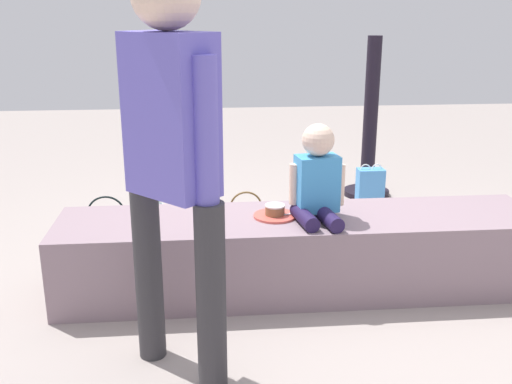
{
  "coord_description": "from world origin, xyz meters",
  "views": [
    {
      "loc": [
        -0.49,
        -2.81,
        1.43
      ],
      "look_at": [
        -0.26,
        -0.35,
        0.66
      ],
      "focal_mm": 41.28,
      "sensor_mm": 36.0,
      "label": 1
    }
  ],
  "objects_px": {
    "adult_standing": "(172,142)",
    "handbag_black_leather": "(107,228)",
    "child_seated": "(317,178)",
    "water_bottle_near_gift": "(158,212)",
    "gift_bag": "(370,191)",
    "party_cup_red": "(304,211)",
    "cake_plate": "(275,213)",
    "handbag_brown_canvas": "(246,223)"
  },
  "relations": [
    {
      "from": "adult_standing",
      "to": "gift_bag",
      "type": "bearing_deg",
      "value": 54.58
    },
    {
      "from": "child_seated",
      "to": "cake_plate",
      "type": "bearing_deg",
      "value": 168.21
    },
    {
      "from": "handbag_black_leather",
      "to": "handbag_brown_canvas",
      "type": "height_order",
      "value": "handbag_brown_canvas"
    },
    {
      "from": "water_bottle_near_gift",
      "to": "handbag_brown_canvas",
      "type": "bearing_deg",
      "value": -31.17
    },
    {
      "from": "adult_standing",
      "to": "gift_bag",
      "type": "distance_m",
      "value": 2.37
    },
    {
      "from": "gift_bag",
      "to": "water_bottle_near_gift",
      "type": "distance_m",
      "value": 1.51
    },
    {
      "from": "gift_bag",
      "to": "handbag_brown_canvas",
      "type": "relative_size",
      "value": 1.13
    },
    {
      "from": "gift_bag",
      "to": "party_cup_red",
      "type": "height_order",
      "value": "gift_bag"
    },
    {
      "from": "adult_standing",
      "to": "water_bottle_near_gift",
      "type": "height_order",
      "value": "adult_standing"
    },
    {
      "from": "cake_plate",
      "to": "party_cup_red",
      "type": "bearing_deg",
      "value": 72.18
    },
    {
      "from": "party_cup_red",
      "to": "handbag_black_leather",
      "type": "distance_m",
      "value": 1.37
    },
    {
      "from": "adult_standing",
      "to": "party_cup_red",
      "type": "xyz_separation_m",
      "value": [
        0.82,
        1.78,
        -0.91
      ]
    },
    {
      "from": "handbag_black_leather",
      "to": "handbag_brown_canvas",
      "type": "relative_size",
      "value": 0.99
    },
    {
      "from": "party_cup_red",
      "to": "cake_plate",
      "type": "bearing_deg",
      "value": -107.82
    },
    {
      "from": "child_seated",
      "to": "gift_bag",
      "type": "relative_size",
      "value": 1.29
    },
    {
      "from": "gift_bag",
      "to": "cake_plate",
      "type": "bearing_deg",
      "value": -126.37
    },
    {
      "from": "adult_standing",
      "to": "handbag_brown_canvas",
      "type": "relative_size",
      "value": 4.83
    },
    {
      "from": "handbag_black_leather",
      "to": "handbag_brown_canvas",
      "type": "distance_m",
      "value": 0.87
    },
    {
      "from": "adult_standing",
      "to": "water_bottle_near_gift",
      "type": "xyz_separation_m",
      "value": [
        -0.21,
        1.74,
        -0.87
      ]
    },
    {
      "from": "party_cup_red",
      "to": "child_seated",
      "type": "bearing_deg",
      "value": -97.23
    },
    {
      "from": "child_seated",
      "to": "adult_standing",
      "type": "relative_size",
      "value": 0.3
    },
    {
      "from": "child_seated",
      "to": "adult_standing",
      "type": "bearing_deg",
      "value": -135.72
    },
    {
      "from": "water_bottle_near_gift",
      "to": "party_cup_red",
      "type": "distance_m",
      "value": 1.03
    },
    {
      "from": "cake_plate",
      "to": "water_bottle_near_gift",
      "type": "xyz_separation_m",
      "value": [
        -0.68,
        1.04,
        -0.34
      ]
    },
    {
      "from": "cake_plate",
      "to": "gift_bag",
      "type": "xyz_separation_m",
      "value": [
        0.83,
        1.12,
        -0.26
      ]
    },
    {
      "from": "child_seated",
      "to": "handbag_brown_canvas",
      "type": "relative_size",
      "value": 1.47
    },
    {
      "from": "cake_plate",
      "to": "handbag_black_leather",
      "type": "distance_m",
      "value": 1.24
    },
    {
      "from": "gift_bag",
      "to": "child_seated",
      "type": "bearing_deg",
      "value": -118.1
    },
    {
      "from": "handbag_black_leather",
      "to": "cake_plate",
      "type": "bearing_deg",
      "value": -36.1
    },
    {
      "from": "handbag_brown_canvas",
      "to": "party_cup_red",
      "type": "bearing_deg",
      "value": 41.23
    },
    {
      "from": "child_seated",
      "to": "handbag_black_leather",
      "type": "xyz_separation_m",
      "value": [
        -1.18,
        0.75,
        -0.51
      ]
    },
    {
      "from": "gift_bag",
      "to": "adult_standing",
      "type": "bearing_deg",
      "value": -125.42
    },
    {
      "from": "child_seated",
      "to": "adult_standing",
      "type": "xyz_separation_m",
      "value": [
        -0.67,
        -0.66,
        0.34
      ]
    },
    {
      "from": "party_cup_red",
      "to": "handbag_brown_canvas",
      "type": "xyz_separation_m",
      "value": [
        -0.45,
        -0.39,
        0.07
      ]
    },
    {
      "from": "child_seated",
      "to": "handbag_black_leather",
      "type": "relative_size",
      "value": 1.49
    },
    {
      "from": "adult_standing",
      "to": "handbag_black_leather",
      "type": "distance_m",
      "value": 1.72
    },
    {
      "from": "adult_standing",
      "to": "handbag_black_leather",
      "type": "relative_size",
      "value": 4.89
    },
    {
      "from": "adult_standing",
      "to": "handbag_black_leather",
      "type": "xyz_separation_m",
      "value": [
        -0.5,
        1.41,
        -0.85
      ]
    },
    {
      "from": "child_seated",
      "to": "water_bottle_near_gift",
      "type": "xyz_separation_m",
      "value": [
        -0.88,
        1.08,
        -0.53
      ]
    },
    {
      "from": "cake_plate",
      "to": "child_seated",
      "type": "bearing_deg",
      "value": -11.79
    },
    {
      "from": "water_bottle_near_gift",
      "to": "cake_plate",
      "type": "bearing_deg",
      "value": -56.93
    },
    {
      "from": "cake_plate",
      "to": "gift_bag",
      "type": "relative_size",
      "value": 0.6
    }
  ]
}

